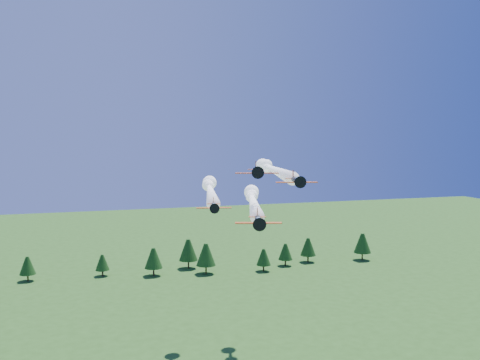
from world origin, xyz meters
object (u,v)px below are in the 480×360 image
object	(u,v)px
plane_lead	(253,201)
plane_slot	(257,171)
plane_right	(273,170)
plane_left	(210,190)

from	to	relation	value
plane_lead	plane_slot	world-z (taller)	plane_slot
plane_lead	plane_right	distance (m)	12.73
plane_slot	plane_lead	bearing A→B (deg)	90.64
plane_left	plane_right	distance (m)	15.86
plane_left	plane_right	size ratio (longest dim) A/B	0.90
plane_right	plane_lead	bearing A→B (deg)	-121.55
plane_left	plane_slot	xyz separation A→B (m)	(3.03, -24.23, 5.87)
plane_lead	plane_slot	size ratio (longest dim) A/B	5.29
plane_lead	plane_left	distance (m)	12.17
plane_lead	plane_left	world-z (taller)	plane_left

